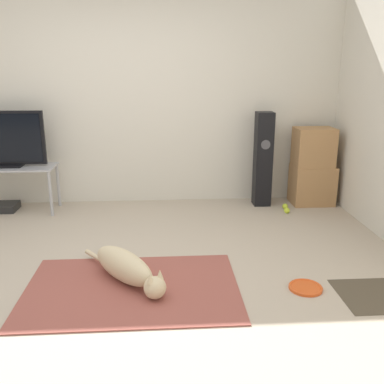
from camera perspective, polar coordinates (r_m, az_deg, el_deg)
ground_plane at (r=3.57m, az=-10.65°, el=-11.20°), size 12.00×12.00×0.00m
wall_back at (r=5.27m, az=-8.78°, el=12.29°), size 8.00×0.06×2.55m
area_rug at (r=3.39m, az=-7.98°, el=-12.61°), size 1.63×1.09×0.01m
dog at (r=3.42m, az=-8.69°, el=-9.94°), size 0.71×0.84×0.25m
frisbee at (r=3.46m, az=14.90°, el=-12.20°), size 0.26×0.26×0.03m
cardboard_box_lower at (r=5.47m, az=15.70°, el=0.95°), size 0.50×0.37×0.48m
cardboard_box_upper at (r=5.35m, az=15.92°, el=5.77°), size 0.46×0.34×0.46m
floor_speaker at (r=5.21m, az=9.44°, el=4.30°), size 0.20×0.20×1.13m
tv_stand at (r=5.32m, az=-23.09°, el=2.37°), size 1.02×0.43×0.54m
tv at (r=5.26m, az=-23.54°, el=6.42°), size 0.85×0.20×0.63m
tennis_ball_by_boxes at (r=5.22m, az=12.30°, el=-1.87°), size 0.07×0.07×0.07m
tennis_ball_near_speaker at (r=5.07m, az=12.54°, el=-2.42°), size 0.07×0.07×0.07m
game_console at (r=5.51m, az=-23.69°, el=-1.84°), size 0.29×0.28×0.08m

